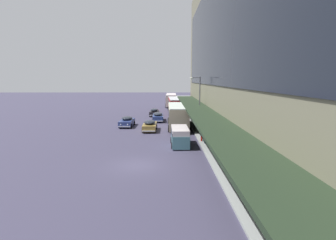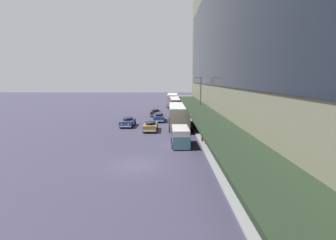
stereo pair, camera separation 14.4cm
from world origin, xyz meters
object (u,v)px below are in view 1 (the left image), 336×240
object	(u,v)px
sedan_lead_near	(158,117)
vw_van	(180,135)
transit_bus_kerbside_far	(171,99)
fire_hydrant	(202,138)
transit_bus_kerbside_front	(175,105)
sedan_second_near	(154,112)
pedestrian_at_kerb	(206,134)
transit_bus_kerbside_rear	(178,115)
street_lamp	(198,99)
sedan_oncoming_rear	(127,121)
sedan_lead_mid	(150,125)

from	to	relation	value
sedan_lead_near	vw_van	world-z (taller)	vw_van
transit_bus_kerbside_far	fire_hydrant	distance (m)	39.49
transit_bus_kerbside_front	transit_bus_kerbside_far	world-z (taller)	transit_bus_kerbside_far
sedan_second_near	pedestrian_at_kerb	distance (m)	23.55
sedan_second_near	vw_van	world-z (taller)	vw_van
sedan_second_near	transit_bus_kerbside_rear	bearing A→B (deg)	-72.57
sedan_lead_near	street_lamp	world-z (taller)	street_lamp
transit_bus_kerbside_far	pedestrian_at_kerb	bearing A→B (deg)	-85.80
sedan_lead_near	sedan_second_near	bearing A→B (deg)	97.75
transit_bus_kerbside_far	street_lamp	size ratio (longest dim) A/B	1.49
pedestrian_at_kerb	transit_bus_kerbside_front	bearing A→B (deg)	95.16
transit_bus_kerbside_far	transit_bus_kerbside_front	bearing A→B (deg)	-87.66
pedestrian_at_kerb	transit_bus_kerbside_far	bearing A→B (deg)	94.20
sedan_lead_near	pedestrian_at_kerb	world-z (taller)	pedestrian_at_kerb
transit_bus_kerbside_far	sedan_oncoming_rear	size ratio (longest dim) A/B	2.34
sedan_lead_mid	fire_hydrant	bearing A→B (deg)	-46.93
vw_van	transit_bus_kerbside_front	bearing A→B (deg)	89.17
sedan_oncoming_rear	sedan_lead_near	xyz separation A→B (m)	(4.50, 4.96, 0.01)
sedan_second_near	vw_van	xyz separation A→B (m)	(3.74, -22.93, 0.37)
sedan_oncoming_rear	street_lamp	xyz separation A→B (m)	(10.47, -1.96, 3.58)
sedan_oncoming_rear	sedan_second_near	distance (m)	11.98
transit_bus_kerbside_front	fire_hydrant	size ratio (longest dim) A/B	15.41
pedestrian_at_kerb	fire_hydrant	distance (m)	1.28
transit_bus_kerbside_far	sedan_lead_near	bearing A→B (deg)	-96.33
sedan_second_near	transit_bus_kerbside_front	bearing A→B (deg)	44.63
sedan_oncoming_rear	fire_hydrant	size ratio (longest dim) A/B	6.59
transit_bus_kerbside_rear	vw_van	distance (m)	10.36
transit_bus_kerbside_rear	sedan_lead_near	xyz separation A→B (m)	(-3.08, 6.14, -1.15)
transit_bus_kerbside_front	fire_hydrant	world-z (taller)	transit_bus_kerbside_front
sedan_oncoming_rear	sedan_second_near	world-z (taller)	sedan_oncoming_rear
sedan_second_near	vw_van	distance (m)	23.23
transit_bus_kerbside_far	vw_van	size ratio (longest dim) A/B	2.35
transit_bus_kerbside_rear	sedan_lead_near	bearing A→B (deg)	116.61
transit_bus_kerbside_far	street_lamp	world-z (taller)	street_lamp
transit_bus_kerbside_front	vw_van	distance (m)	27.02
sedan_lead_near	pedestrian_at_kerb	distance (m)	17.13
sedan_oncoming_rear	pedestrian_at_kerb	world-z (taller)	pedestrian_at_kerb
sedan_lead_mid	street_lamp	size ratio (longest dim) A/B	0.61
sedan_oncoming_rear	sedan_second_near	size ratio (longest dim) A/B	1.04
transit_bus_kerbside_front	sedan_oncoming_rear	size ratio (longest dim) A/B	2.34
transit_bus_kerbside_front	vw_van	bearing A→B (deg)	-90.83
sedan_lead_near	street_lamp	size ratio (longest dim) A/B	0.69
fire_hydrant	sedan_second_near	bearing A→B (deg)	106.19
sedan_lead_mid	vw_van	bearing A→B (deg)	-65.16
street_lamp	sedan_lead_mid	bearing A→B (deg)	-167.53
street_lamp	vw_van	bearing A→B (deg)	-108.07
sedan_oncoming_rear	transit_bus_kerbside_front	bearing A→B (deg)	63.42
sedan_oncoming_rear	street_lamp	distance (m)	11.24
transit_bus_kerbside_rear	sedan_lead_near	distance (m)	6.96
sedan_lead_mid	street_lamp	xyz separation A→B (m)	(6.84, 1.51, 3.58)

